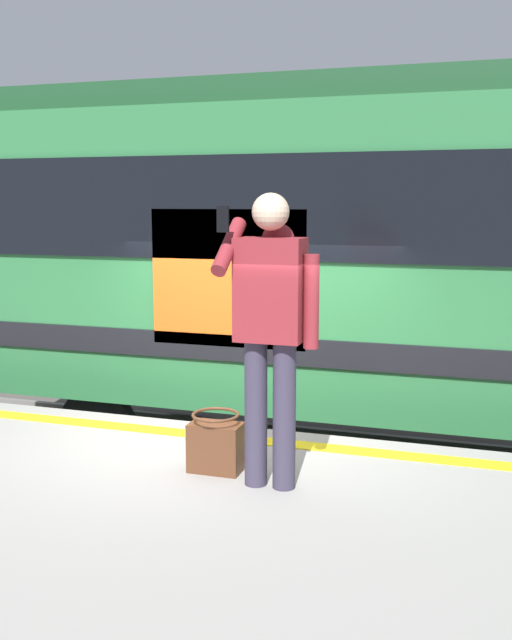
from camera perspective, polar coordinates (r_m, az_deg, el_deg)
The scene contains 7 objects.
ground_plane at distance 6.23m, azimuth -2.24°, elevation -18.08°, with size 25.07×25.07×0.00m, color #4C4742.
safety_line at distance 5.53m, azimuth -3.38°, elevation -9.03°, with size 13.66×0.16×0.01m, color yellow.
track_rail_near at distance 7.62m, azimuth 2.04°, elevation -12.13°, with size 18.12×0.08×0.16m, color slate.
track_rail_far at distance 8.93m, azimuth 4.56°, elevation -8.89°, with size 18.12×0.08×0.16m, color slate.
train_carriage at distance 7.57m, azimuth 14.71°, elevation 5.68°, with size 10.16×3.10×3.78m.
passenger at distance 4.35m, azimuth 1.18°, elevation 0.30°, with size 0.57×0.55×1.79m.
handbag at distance 4.81m, azimuth -3.16°, elevation -9.70°, with size 0.34×0.31×0.39m.
Camera 1 is at (-1.90, 5.20, 2.86)m, focal length 41.00 mm.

